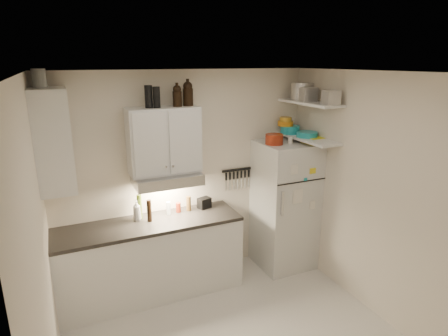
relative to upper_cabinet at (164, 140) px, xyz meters
name	(u,v)px	position (x,y,z in m)	size (l,w,h in m)	color
ceiling	(242,72)	(0.30, -1.33, 0.78)	(3.20, 3.00, 0.02)	white
back_wall	(185,177)	(0.30, 0.18, -0.53)	(3.20, 0.02, 2.60)	beige
left_wall	(39,262)	(-1.31, -1.33, -0.53)	(0.02, 3.00, 2.60)	beige
right_wall	(376,197)	(1.91, -1.33, -0.53)	(0.02, 3.00, 2.60)	beige
base_cabinet	(151,260)	(-0.25, -0.14, -1.39)	(2.10, 0.60, 0.88)	white
countertop	(149,224)	(-0.25, -0.14, -0.93)	(2.10, 0.62, 0.04)	#272422
upper_cabinet	(164,140)	(0.00, 0.00, 0.00)	(0.80, 0.33, 0.75)	white
side_cabinet	(53,140)	(-1.14, -0.14, 0.12)	(0.33, 0.55, 1.00)	white
range_hood	(167,179)	(0.00, -0.06, -0.44)	(0.76, 0.46, 0.12)	silver
fridge	(285,205)	(1.55, -0.18, -0.98)	(0.70, 0.68, 1.70)	silver
shelf_hi	(310,103)	(1.75, -0.31, 0.38)	(0.30, 0.95, 0.03)	white
shelf_lo	(307,138)	(1.75, -0.31, -0.07)	(0.30, 0.95, 0.03)	white
knife_strip	(237,170)	(1.00, 0.15, -0.51)	(0.42, 0.02, 0.03)	black
dutch_oven	(274,139)	(1.34, -0.20, -0.06)	(0.22, 0.22, 0.13)	maroon
book_stack	(313,140)	(1.81, -0.35, -0.08)	(0.19, 0.24, 0.08)	yellow
spice_jar	(290,140)	(1.53, -0.25, -0.08)	(0.05, 0.05, 0.09)	silver
stock_pot	(302,91)	(1.81, -0.06, 0.50)	(0.30, 0.30, 0.21)	silver
tin_a	(308,94)	(1.71, -0.32, 0.48)	(0.17, 0.16, 0.17)	#AAAAAD
tin_b	(331,97)	(1.77, -0.67, 0.47)	(0.16, 0.16, 0.16)	#AAAAAD
bowl_teal	(290,130)	(1.69, 0.00, 0.00)	(0.25, 0.25, 0.10)	teal
bowl_orange	(285,123)	(1.64, 0.03, 0.08)	(0.20, 0.20, 0.06)	orange
bowl_yellow	(286,119)	(1.64, 0.03, 0.14)	(0.16, 0.16, 0.05)	gold
plates	(307,134)	(1.75, -0.29, -0.02)	(0.26, 0.26, 0.07)	teal
growler_a	(177,96)	(0.17, -0.02, 0.50)	(0.10, 0.10, 0.24)	black
growler_b	(188,93)	(0.30, 0.01, 0.51)	(0.12, 0.12, 0.28)	black
thermos_a	(157,97)	(-0.07, -0.05, 0.49)	(0.08, 0.08, 0.23)	black
thermos_b	(149,97)	(-0.15, -0.01, 0.50)	(0.08, 0.08, 0.24)	black
side_jar	(39,78)	(-1.19, -0.04, 0.71)	(0.13, 0.13, 0.17)	silver
soap_bottle	(137,209)	(-0.36, -0.01, -0.77)	(0.10, 0.11, 0.27)	white
pepper_mill	(189,204)	(0.28, 0.02, -0.81)	(0.06, 0.06, 0.18)	brown
oil_bottle	(140,207)	(-0.32, 0.02, -0.76)	(0.06, 0.06, 0.29)	#4E6619
vinegar_bottle	(149,211)	(-0.24, -0.10, -0.78)	(0.05, 0.05, 0.26)	black
clear_bottle	(169,208)	(0.02, 0.01, -0.83)	(0.05, 0.05, 0.16)	silver
red_jar	(178,207)	(0.15, 0.02, -0.85)	(0.06, 0.06, 0.12)	maroon
caddy	(204,203)	(0.48, 0.02, -0.84)	(0.15, 0.11, 0.13)	black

